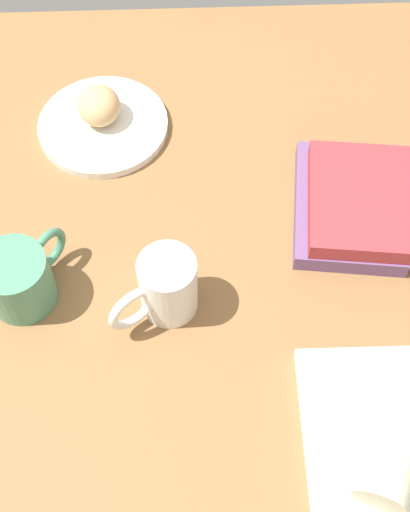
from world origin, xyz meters
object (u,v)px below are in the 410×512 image
scone_pastry (99,106)px  breakfast_wrap (390,456)px  coffee_mug (19,278)px  square_plate (399,437)px  book_stack (356,204)px  second_mug (165,287)px  round_plate (103,126)px

scone_pastry → breakfast_wrap: (55.91, 35.51, 0.66)cm
coffee_mug → breakfast_wrap: bearing=60.6°
square_plate → book_stack: bearing=-179.1°
scone_pastry → coffee_mug: (30.75, -9.13, 0.33)cm
square_plate → second_mug: second_mug is taller
round_plate → coffee_mug: (29.74, -9.42, 3.77)cm
breakfast_wrap → second_mug: second_mug is taller
scone_pastry → coffee_mug: size_ratio=0.59×
second_mug → breakfast_wrap: bearing=48.3°
book_stack → second_mug: bearing=-63.0°
scone_pastry → round_plate: bearing=16.3°
round_plate → breakfast_wrap: (54.90, 35.21, 4.10)cm
square_plate → second_mug: 34.35cm
scone_pastry → square_plate: scone_pastry is taller
round_plate → scone_pastry: 3.60cm
coffee_mug → round_plate: bearing=162.4°
scone_pastry → book_stack: bearing=62.9°
coffee_mug → second_mug: size_ratio=1.06×
square_plate → round_plate: bearing=-143.8°
breakfast_wrap → book_stack: size_ratio=0.49×
round_plate → book_stack: book_stack is taller
scone_pastry → second_mug: bearing=16.9°
round_plate → book_stack: bearing=64.0°
breakfast_wrap → second_mug: 34.08cm
scone_pastry → square_plate: (52.63, 38.08, -3.35)cm
round_plate → breakfast_wrap: breakfast_wrap is taller
square_plate → second_mug: (-19.39, -28.01, 4.41)cm
breakfast_wrap → second_mug: (-22.68, -25.44, 0.41)cm
round_plate → book_stack: (18.20, 37.27, 2.09)cm
breakfast_wrap → book_stack: (-36.70, 2.06, -2.02)cm
second_mug → book_stack: bearing=117.0°
book_stack → scone_pastry: bearing=-117.1°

